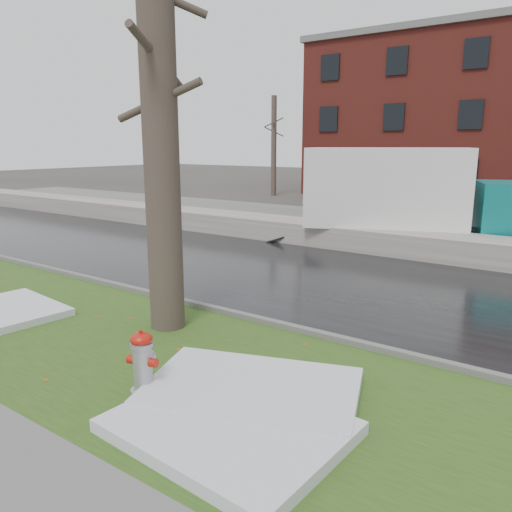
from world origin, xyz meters
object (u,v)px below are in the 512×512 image
Objects in this scene: tree at (159,106)px; box_truck at (418,196)px; fire_hydrant at (143,360)px; worker at (325,195)px.

tree reaches higher than box_truck.
fire_hydrant is 0.52× the size of worker.
worker is at bearing 90.38° from fire_hydrant.
box_truck is 5.55× the size of worker.
fire_hydrant is 0.12× the size of tree.
worker is at bearing 100.25° from tree.
tree is (-1.59, 2.04, 3.48)m from fire_hydrant.
tree is at bearing 86.52° from worker.
tree is at bearing -118.07° from box_truck.
worker is (-3.30, 11.50, 1.10)m from fire_hydrant.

